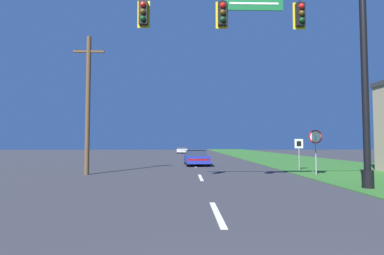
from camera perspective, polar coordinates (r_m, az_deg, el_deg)
The scene contains 8 objects.
grass_verge_right at distance 33.75m, azimuth 18.34°, elevation -5.87°, with size 10.00×110.00×0.04m.
road_center_line at distance 23.82m, azimuth 0.63°, elevation -7.32°, with size 0.16×34.80×0.01m.
signal_mast at distance 13.10m, azimuth 19.57°, elevation 13.53°, with size 10.21×0.47×8.66m.
car_ahead at distance 24.68m, azimuth 0.83°, elevation -5.78°, with size 2.05×4.36×1.19m.
far_car at distance 53.87m, azimuth -1.90°, elevation -4.26°, with size 1.82×4.55×1.19m.
stop_sign at distance 18.21m, azimuth 22.47°, elevation -2.58°, with size 0.76×0.07×2.50m.
route_sign_post at distance 20.90m, azimuth 19.69°, elevation -3.58°, with size 0.55×0.06×2.03m.
utility_pole_near at distance 18.44m, azimuth -19.21°, elevation 4.58°, with size 1.80×0.26×8.06m.
Camera 1 is at (-0.83, -1.74, 1.81)m, focal length 28.00 mm.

